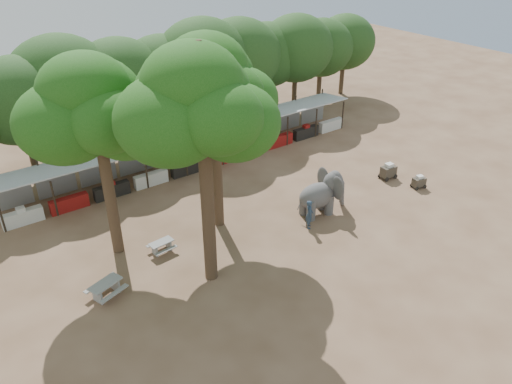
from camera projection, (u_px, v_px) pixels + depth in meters
ground at (324, 255)px, 27.46m from camera, size 100.00×100.00×0.00m
vendor_stalls at (197, 150)px, 36.64m from camera, size 28.00×2.99×2.80m
yard_tree_left at (91, 110)px, 23.84m from camera, size 7.10×6.90×11.02m
yard_tree_center at (197, 107)px, 21.34m from camera, size 7.10×6.90×12.04m
yard_tree_back at (210, 86)px, 26.02m from camera, size 7.10×6.90×11.36m
backdrop_trees at (160, 75)px, 38.15m from camera, size 46.46×5.95×8.33m
elephant at (323, 193)px, 30.70m from camera, size 3.52×2.67×2.66m
handler at (309, 214)px, 29.39m from camera, size 0.74×0.79×1.82m
picnic_table_near at (106, 288)px, 24.26m from camera, size 2.00×1.90×0.81m
picnic_table_far at (162, 245)px, 27.48m from camera, size 1.43×1.31×0.66m
cart_front at (419, 182)px, 33.87m from camera, size 1.05×0.80×0.92m
cart_back at (388, 171)px, 35.01m from camera, size 1.22×0.84×1.14m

